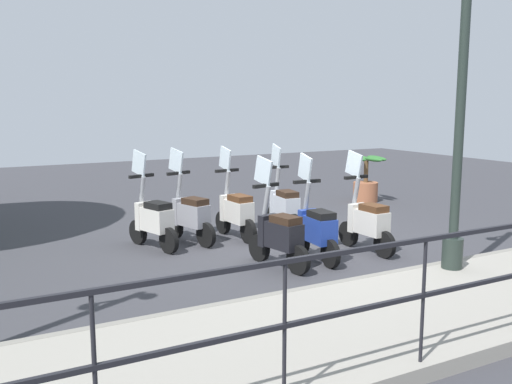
% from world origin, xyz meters
% --- Properties ---
extents(ground_plane, '(28.00, 28.00, 0.00)m').
position_xyz_m(ground_plane, '(0.00, 0.00, 0.00)').
color(ground_plane, '#38383D').
extents(promenade_walkway, '(2.20, 20.00, 0.15)m').
position_xyz_m(promenade_walkway, '(-3.15, 0.00, 0.07)').
color(promenade_walkway, gray).
rests_on(promenade_walkway, ground_plane).
extents(lamp_post_near, '(0.26, 0.90, 4.28)m').
position_xyz_m(lamp_post_near, '(-2.40, -0.99, 2.05)').
color(lamp_post_near, '#232D28').
rests_on(lamp_post_near, promenade_walkway).
extents(potted_palm, '(1.06, 0.66, 1.05)m').
position_xyz_m(potted_palm, '(2.69, -3.73, 0.45)').
color(potted_palm, '#9E5B3D').
rests_on(potted_palm, ground_plane).
extents(scooter_near_0, '(1.23, 0.44, 1.54)m').
position_xyz_m(scooter_near_0, '(-0.79, -0.89, 0.48)').
color(scooter_near_0, black).
rests_on(scooter_near_0, ground_plane).
extents(scooter_near_1, '(1.23, 0.44, 1.54)m').
position_xyz_m(scooter_near_1, '(-0.83, 0.08, 0.48)').
color(scooter_near_1, black).
rests_on(scooter_near_1, ground_plane).
extents(scooter_near_2, '(1.22, 0.47, 1.54)m').
position_xyz_m(scooter_near_2, '(-0.88, 0.73, 0.48)').
color(scooter_near_2, black).
rests_on(scooter_near_2, ground_plane).
extents(scooter_far_0, '(1.23, 0.44, 1.54)m').
position_xyz_m(scooter_far_0, '(0.95, -0.46, 0.48)').
color(scooter_far_0, black).
rests_on(scooter_far_0, ground_plane).
extents(scooter_far_1, '(1.23, 0.44, 1.54)m').
position_xyz_m(scooter_far_1, '(0.93, 0.49, 0.48)').
color(scooter_far_1, black).
rests_on(scooter_far_1, ground_plane).
extents(scooter_far_2, '(1.20, 0.54, 1.54)m').
position_xyz_m(scooter_far_2, '(1.02, 1.28, 0.48)').
color(scooter_far_2, black).
rests_on(scooter_far_2, ground_plane).
extents(scooter_far_3, '(1.20, 0.54, 1.54)m').
position_xyz_m(scooter_far_3, '(0.95, 1.93, 0.48)').
color(scooter_far_3, black).
rests_on(scooter_far_3, ground_plane).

